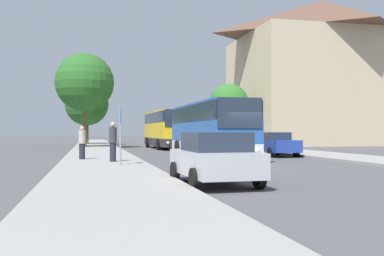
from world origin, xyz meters
name	(u,v)px	position (x,y,z in m)	size (l,w,h in m)	color
ground_plane	(248,164)	(0.00, 0.00, 0.00)	(300.00, 300.00, 0.00)	#4C4C4F
sidewalk_left	(103,164)	(-7.00, 0.00, 0.07)	(4.00, 120.00, 0.15)	gray
sidewalk_right	(373,160)	(7.00, 0.00, 0.07)	(4.00, 120.00, 0.15)	gray
building_right_background	(324,72)	(20.51, 29.18, 8.85)	(20.32, 15.53, 17.69)	#C6B28E
bus_front	(209,129)	(-0.70, 4.72, 1.72)	(2.77, 11.19, 3.21)	silver
bus_middle	(166,129)	(-0.65, 20.20, 1.83)	(3.01, 10.58, 3.43)	#2D2D2D
parked_car_left_curb	(214,158)	(-4.00, -8.12, 0.80)	(2.14, 3.99, 1.56)	#B7B7BC
parked_car_right_near	(274,144)	(3.96, 6.04, 0.80)	(1.94, 4.63, 1.53)	#233D9E
parked_car_right_far	(207,140)	(3.77, 21.91, 0.75)	(2.24, 4.41, 1.40)	silver
bus_stop_sign	(120,129)	(-6.32, -1.40, 1.69)	(0.08, 0.45, 2.47)	gray
pedestrian_waiting_near	(113,141)	(-6.53, 0.71, 1.11)	(0.36, 0.36, 1.88)	#23232D
pedestrian_waiting_far	(82,143)	(-7.99, 2.90, 1.01)	(0.36, 0.36, 1.71)	#23232D
tree_left_near	(87,104)	(-7.90, 32.66, 4.76)	(4.99, 4.99, 7.12)	brown
tree_left_far	(85,82)	(-8.05, 22.02, 6.15)	(5.44, 5.44, 8.74)	brown
tree_right_near	(229,104)	(7.27, 25.88, 4.62)	(4.33, 4.33, 6.65)	brown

